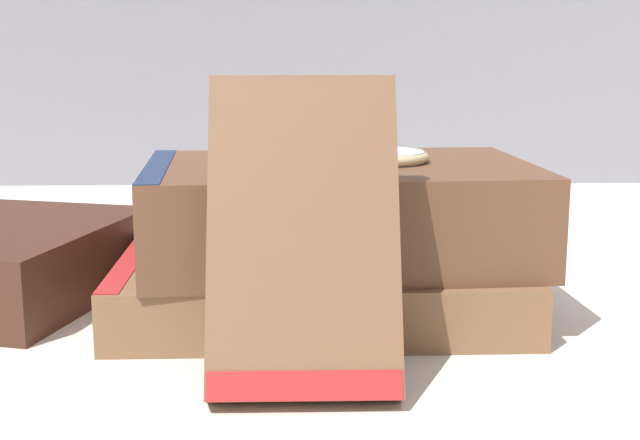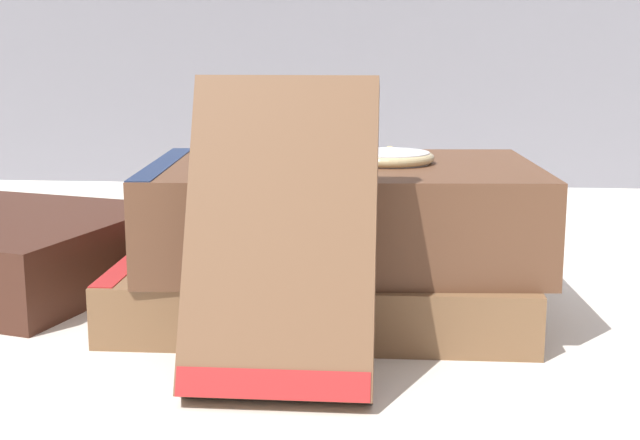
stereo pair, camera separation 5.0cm
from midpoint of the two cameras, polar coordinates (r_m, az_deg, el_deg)
The scene contains 6 objects.
ground_plane at distance 0.49m, azimuth -7.14°, elevation -6.02°, with size 3.00×3.00×0.00m, color silver.
book_flat_bottom at distance 0.48m, azimuth -3.69°, elevation -4.30°, with size 0.22×0.14×0.03m.
book_flat_top at distance 0.47m, azimuth -2.43°, elevation 0.51°, with size 0.21×0.14×0.05m.
book_leaning_front at distance 0.37m, azimuth -4.93°, elevation -1.80°, with size 0.08×0.07×0.13m.
pocket_watch at distance 0.48m, azimuth 1.12°, elevation 4.07°, with size 0.05×0.05×0.01m.
reading_glasses at distance 0.61m, azimuth -5.58°, elevation -2.35°, with size 0.10×0.06×0.00m.
Camera 1 is at (0.02, -0.47, 0.15)m, focal length 50.00 mm.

